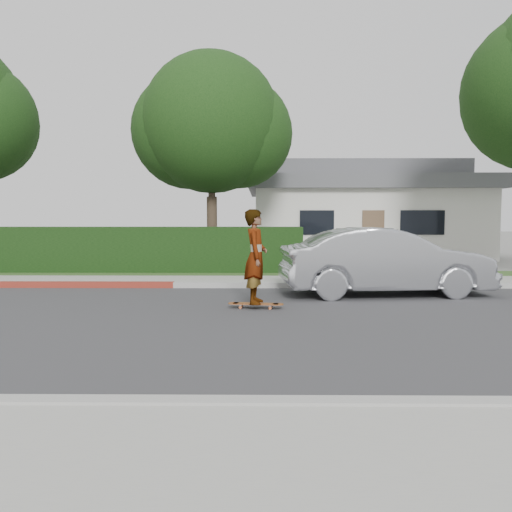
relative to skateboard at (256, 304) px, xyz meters
name	(u,v)px	position (x,y,z in m)	size (l,w,h in m)	color
ground	(75,321)	(-3.12, -1.17, -0.10)	(120.00, 120.00, 0.00)	slate
road	(75,321)	(-3.12, -1.17, -0.09)	(60.00, 8.00, 0.01)	#2D2D30
curb_far	(135,285)	(-3.12, 2.93, -0.02)	(60.00, 0.20, 0.15)	#9E9E99
sidewalk_far	(143,281)	(-3.12, 3.83, -0.04)	(60.00, 1.60, 0.12)	gray
planting_strip	(155,275)	(-3.12, 5.43, -0.05)	(60.00, 1.60, 0.10)	#2D4C1E
hedge	(64,251)	(-6.12, 6.03, 0.65)	(15.00, 1.00, 1.50)	black
tree_center	(211,128)	(-1.63, 8.02, 4.81)	(5.66, 4.84, 7.44)	#33261C
house	(359,212)	(4.88, 14.83, 2.00)	(10.60, 8.60, 4.30)	beige
skateboard	(256,304)	(0.00, 0.00, 0.00)	(1.10, 0.34, 0.10)	#BC5E33
skateboarder	(256,257)	(0.00, 0.00, 0.93)	(0.67, 0.44, 1.83)	white
car_silver	(385,262)	(2.94, 1.80, 0.68)	(1.64, 4.72, 1.55)	#A7A9AE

